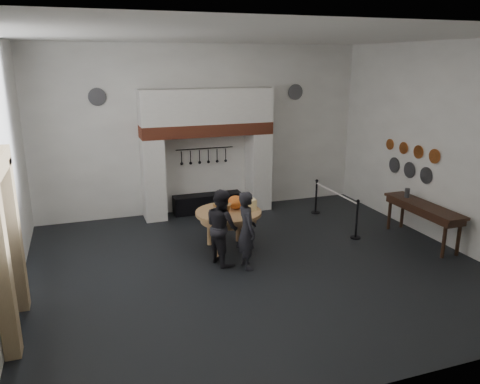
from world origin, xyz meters
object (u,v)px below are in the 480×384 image
object	(u,v)px
side_table	(424,206)
barrier_post_near	(357,220)
visitor_near	(247,230)
visitor_far	(222,227)
work_table	(228,213)
barrier_post_far	(316,197)
iron_range	(208,203)

from	to	relation	value
side_table	barrier_post_near	bearing A→B (deg)	153.51
side_table	barrier_post_near	distance (m)	1.53
visitor_near	visitor_far	world-z (taller)	visitor_near
barrier_post_near	work_table	bearing A→B (deg)	172.32
work_table	visitor_near	xyz separation A→B (m)	(0.04, -1.07, -0.04)
work_table	visitor_far	xyz separation A→B (m)	(-0.36, -0.67, -0.05)
visitor_near	side_table	xyz separation A→B (m)	(4.31, 0.01, 0.07)
work_table	barrier_post_far	xyz separation A→B (m)	(3.03, 1.59, -0.39)
visitor_far	side_table	bearing A→B (deg)	-108.96
work_table	visitor_near	distance (m)	1.07
iron_range	side_table	size ratio (longest dim) A/B	0.86
iron_range	side_table	world-z (taller)	side_table
visitor_near	side_table	world-z (taller)	visitor_near
work_table	visitor_far	bearing A→B (deg)	-118.04
iron_range	side_table	bearing A→B (deg)	-42.49
side_table	visitor_far	bearing A→B (deg)	175.22
visitor_near	barrier_post_far	size ratio (longest dim) A/B	1.79
iron_range	barrier_post_near	bearing A→B (deg)	-48.09
visitor_near	barrier_post_far	xyz separation A→B (m)	(2.99, 2.66, -0.35)
side_table	barrier_post_far	bearing A→B (deg)	116.40
work_table	visitor_far	size ratio (longest dim) A/B	0.92
barrier_post_far	iron_range	bearing A→B (deg)	158.44
iron_range	side_table	distance (m)	5.59
side_table	iron_range	bearing A→B (deg)	137.51
work_table	visitor_near	size ratio (longest dim) A/B	0.91
barrier_post_far	side_table	bearing A→B (deg)	-63.60
iron_range	barrier_post_far	size ratio (longest dim) A/B	2.11
side_table	barrier_post_far	world-z (taller)	same
visitor_far	side_table	world-z (taller)	visitor_far
work_table	side_table	xyz separation A→B (m)	(4.35, -1.07, 0.03)
work_table	side_table	world-z (taller)	side_table
barrier_post_far	visitor_near	bearing A→B (deg)	-138.33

